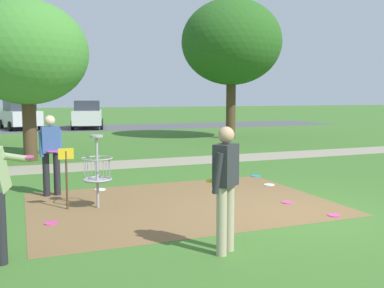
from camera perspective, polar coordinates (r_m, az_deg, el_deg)
The scene contains 17 objects.
ground_plane at distance 8.18m, azimuth 13.29°, elevation -8.88°, with size 160.00×160.00×0.00m, color #3D6B28.
dirt_tee_pad at distance 8.72m, azimuth -1.43°, elevation -7.73°, with size 5.75×4.17×0.01m, color brown.
disc_golf_basket at distance 8.44m, azimuth -12.64°, elevation -3.15°, with size 0.98×0.58×1.39m.
player_foreground_watching at distance 9.71m, azimuth -17.89°, elevation -0.82°, with size 0.48×0.42×1.71m.
player_throwing at distance 5.86m, azimuth 4.38°, elevation -4.98°, with size 0.47×0.45×1.71m.
frisbee_near_basket at distance 11.75m, azimuth 8.28°, elevation -4.13°, with size 0.24×0.24×0.02m, color #1E93DB.
frisbee_by_tee at distance 10.17m, azimuth -11.86°, elevation -5.82°, with size 0.25×0.25×0.02m, color white.
frisbee_mid_grass at distance 8.24m, azimuth 17.98°, elevation -8.82°, with size 0.21×0.21×0.02m, color #E53D99.
frisbee_far_right at distance 10.64m, azimuth 10.00°, elevation -5.24°, with size 0.25×0.25×0.02m, color white.
frisbee_scattered_a at distance 7.74m, azimuth -17.86°, elevation -9.79°, with size 0.22×0.22×0.02m, color #E53D99.
frisbee_scattered_b at distance 8.97m, azimuth 12.29°, elevation -7.44°, with size 0.21×0.21×0.02m, color #E53D99.
tree_near_left at distance 22.37m, azimuth 5.15°, elevation 13.00°, with size 4.97×4.97×6.90m.
tree_mid_left at distance 15.28m, azimuth -20.70°, elevation 11.00°, with size 3.92×3.92×5.17m.
parking_lot_strip at distance 30.23m, azimuth -12.78°, elevation 2.05°, with size 36.00×6.00×0.01m, color #4C4C51.
parked_car_leftmost at distance 30.37m, azimuth -21.47°, elevation 3.53°, with size 2.70×4.50×1.84m.
parked_car_center_left at distance 29.85m, azimuth -13.42°, elevation 3.75°, with size 2.52×4.45×1.84m.
gravel_path at distance 14.26m, azimuth -2.67°, elevation -2.28°, with size 40.00×1.71×0.00m, color gray.
Camera 1 is at (-4.54, -6.47, 2.10)m, focal length 41.02 mm.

